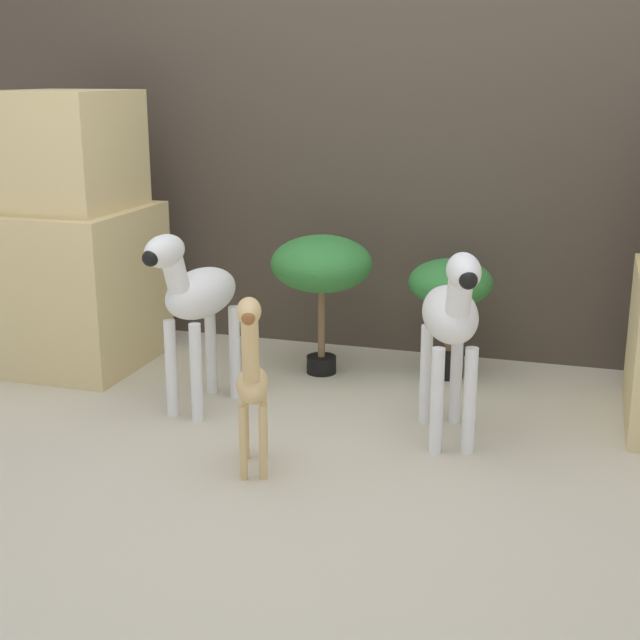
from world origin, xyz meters
The scene contains 8 objects.
ground_plane centered at (0.00, 0.00, 0.00)m, with size 14.00×14.00×0.00m, color beige.
wall_back centered at (0.00, 1.56, 1.10)m, with size 6.40×0.08×2.20m.
rock_pillar_left centered at (-1.33, 0.93, 0.55)m, with size 0.60×0.68×1.20m.
zebra_right centered at (0.41, 0.51, 0.46)m, with size 0.30×0.54×0.72m.
zebra_left centered at (-0.57, 0.54, 0.46)m, with size 0.25×0.55×0.72m.
giraffe_figurine centered at (-0.15, 0.05, 0.35)m, with size 0.21×0.38×0.64m.
potted_palm_front centered at (0.30, 1.21, 0.39)m, with size 0.36×0.36×0.52m.
potted_palm_back centered at (-0.24, 1.10, 0.48)m, with size 0.43×0.43×0.61m.
Camera 1 is at (0.84, -2.46, 1.28)m, focal length 50.00 mm.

